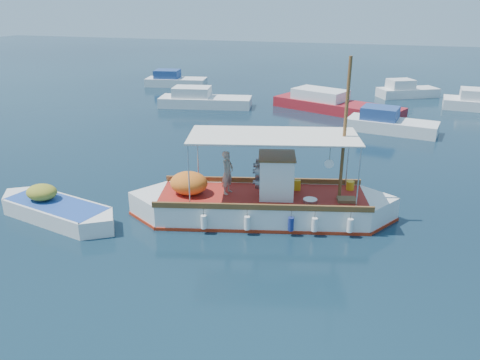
# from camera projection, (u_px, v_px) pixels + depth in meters

# --- Properties ---
(ground) EXTENTS (160.00, 160.00, 0.00)m
(ground) POSITION_uv_depth(u_px,v_px,m) (258.00, 222.00, 18.69)
(ground) COLOR black
(ground) RESTS_ON ground
(fishing_caique) EXTENTS (10.63, 4.71, 6.67)m
(fishing_caique) POSITION_uv_depth(u_px,v_px,m) (260.00, 204.00, 18.90)
(fishing_caique) COLOR white
(fishing_caique) RESTS_ON ground
(dinghy) EXTENTS (6.03, 2.75, 1.51)m
(dinghy) POSITION_uv_depth(u_px,v_px,m) (56.00, 211.00, 18.91)
(dinghy) COLOR white
(dinghy) RESTS_ON ground
(bg_boat_nw) EXTENTS (7.73, 3.64, 1.80)m
(bg_boat_nw) POSITION_uv_depth(u_px,v_px,m) (203.00, 101.00, 38.28)
(bg_boat_nw) COLOR silver
(bg_boat_nw) RESTS_ON ground
(bg_boat_n) EXTENTS (10.50, 6.57, 1.80)m
(bg_boat_n) POSITION_uv_depth(u_px,v_px,m) (333.00, 105.00, 36.70)
(bg_boat_n) COLOR maroon
(bg_boat_n) RESTS_ON ground
(bg_boat_ne) EXTENTS (6.04, 3.22, 1.80)m
(bg_boat_ne) POSITION_uv_depth(u_px,v_px,m) (389.00, 124.00, 31.13)
(bg_boat_ne) COLOR silver
(bg_boat_ne) RESTS_ON ground
(bg_boat_far_w) EXTENTS (6.27, 3.23, 1.80)m
(bg_boat_far_w) POSITION_uv_depth(u_px,v_px,m) (174.00, 81.00, 47.25)
(bg_boat_far_w) COLOR silver
(bg_boat_far_w) RESTS_ON ground
(bg_boat_far_n) EXTENTS (5.60, 4.22, 1.80)m
(bg_boat_far_n) POSITION_uv_depth(u_px,v_px,m) (406.00, 92.00, 42.00)
(bg_boat_far_n) COLOR silver
(bg_boat_far_n) RESTS_ON ground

